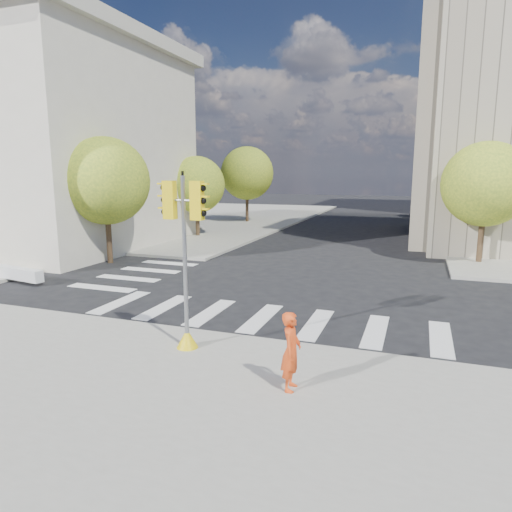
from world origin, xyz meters
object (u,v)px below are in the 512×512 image
Objects in this scene: lamp_far at (466,173)px; traffic_signal at (185,276)px; photographer at (291,351)px; lamp_near at (487,173)px.

lamp_far is 1.79× the size of traffic_signal.
lamp_far reaches higher than traffic_signal.
traffic_signal reaches higher than photographer.
lamp_near is at bearing 65.58° from traffic_signal.
lamp_near is 14.00m from lamp_far.
photographer is (-5.82, -34.68, -3.59)m from lamp_far.
traffic_signal is (-8.97, -19.35, -2.51)m from lamp_near.
lamp_near is 21.78m from photographer.
photographer is at bearing -99.52° from lamp_far.
lamp_far is 4.82× the size of photographer.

